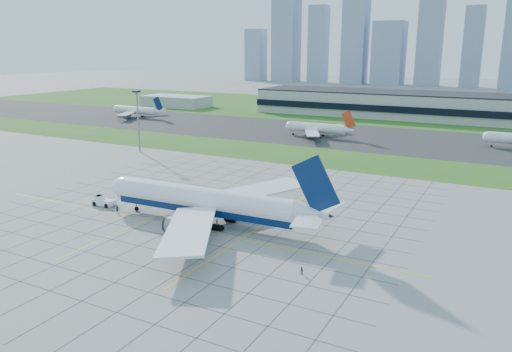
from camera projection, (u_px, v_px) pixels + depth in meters
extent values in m
plane|color=gray|center=(182.00, 224.00, 123.90)|extent=(1400.00, 1400.00, 0.00)
cube|color=#25611B|center=(316.00, 157.00, 200.75)|extent=(700.00, 35.00, 0.04)
cube|color=#383838|center=(357.00, 136.00, 247.71)|extent=(700.00, 75.00, 0.04)
cube|color=#25611B|center=(405.00, 112.00, 341.65)|extent=(700.00, 145.00, 0.04)
cube|color=#474744|center=(76.00, 189.00, 154.40)|extent=(0.18, 130.00, 0.02)
cube|color=#474744|center=(95.00, 193.00, 150.74)|extent=(0.18, 130.00, 0.02)
cube|color=#474744|center=(115.00, 196.00, 147.08)|extent=(0.18, 130.00, 0.02)
cube|color=#474744|center=(135.00, 200.00, 143.42)|extent=(0.18, 130.00, 0.02)
cube|color=#474744|center=(157.00, 204.00, 139.75)|extent=(0.18, 130.00, 0.02)
cube|color=#474744|center=(181.00, 208.00, 136.09)|extent=(0.18, 130.00, 0.02)
cube|color=#474744|center=(205.00, 213.00, 132.43)|extent=(0.18, 130.00, 0.02)
cube|color=#474744|center=(231.00, 217.00, 128.77)|extent=(0.18, 130.00, 0.02)
cube|color=#474744|center=(258.00, 222.00, 125.11)|extent=(0.18, 130.00, 0.02)
cube|color=#474744|center=(287.00, 228.00, 121.45)|extent=(0.18, 130.00, 0.02)
cube|color=#474744|center=(318.00, 233.00, 117.79)|extent=(0.18, 130.00, 0.02)
cube|color=#474744|center=(351.00, 239.00, 114.12)|extent=(0.18, 130.00, 0.02)
cube|color=#474744|center=(385.00, 245.00, 110.46)|extent=(0.18, 130.00, 0.02)
cube|color=#474744|center=(50.00, 291.00, 89.73)|extent=(110.00, 0.18, 0.02)
cube|color=#474744|center=(84.00, 274.00, 96.57)|extent=(110.00, 0.18, 0.02)
cube|color=#474744|center=(113.00, 259.00, 103.40)|extent=(110.00, 0.18, 0.02)
cube|color=#474744|center=(139.00, 246.00, 110.23)|extent=(110.00, 0.18, 0.02)
cube|color=#474744|center=(162.00, 234.00, 117.06)|extent=(110.00, 0.18, 0.02)
cube|color=#474744|center=(182.00, 224.00, 123.89)|extent=(110.00, 0.18, 0.02)
cube|color=#474744|center=(201.00, 215.00, 130.72)|extent=(110.00, 0.18, 0.02)
cube|color=#474744|center=(217.00, 207.00, 137.55)|extent=(110.00, 0.18, 0.02)
cube|color=#474744|center=(232.00, 199.00, 144.39)|extent=(110.00, 0.18, 0.02)
cube|color=#474744|center=(246.00, 192.00, 151.22)|extent=(110.00, 0.18, 0.02)
cube|color=#474744|center=(258.00, 186.00, 158.05)|extent=(110.00, 0.18, 0.02)
cube|color=#474744|center=(269.00, 180.00, 164.88)|extent=(110.00, 0.18, 0.02)
cube|color=#474744|center=(280.00, 175.00, 171.71)|extent=(110.00, 0.18, 0.02)
cube|color=#474744|center=(289.00, 170.00, 178.54)|extent=(110.00, 0.18, 0.02)
cube|color=yellow|center=(178.00, 226.00, 122.18)|extent=(120.00, 0.25, 0.03)
cube|color=yellow|center=(196.00, 198.00, 145.55)|extent=(0.25, 100.00, 0.03)
cube|color=yellow|center=(282.00, 212.00, 132.73)|extent=(0.25, 100.00, 0.03)
cube|color=#B7B7B2|center=(464.00, 108.00, 300.14)|extent=(260.00, 42.00, 15.00)
cube|color=black|center=(460.00, 113.00, 281.90)|extent=(260.00, 1.00, 4.00)
cube|color=black|center=(466.00, 95.00, 298.18)|extent=(260.00, 42.00, 0.80)
cube|color=#B7B7B2|center=(176.00, 101.00, 375.46)|extent=(50.00, 25.00, 8.00)
cylinder|color=gray|center=(138.00, 122.00, 208.34)|extent=(0.70, 0.70, 25.00)
cube|color=black|center=(136.00, 92.00, 205.20)|extent=(2.50, 2.50, 0.80)
cube|color=#8A99B5|center=(256.00, 55.00, 677.61)|extent=(24.00, 21.60, 68.00)
cube|color=#8A99B5|center=(286.00, 26.00, 647.85)|extent=(31.00, 27.90, 142.00)
cube|color=#8A99B5|center=(318.00, 45.00, 633.08)|extent=(22.00, 19.80, 95.00)
cube|color=#8A99B5|center=(356.00, 17.00, 603.06)|extent=(28.00, 25.20, 160.00)
cube|color=#8A99B5|center=(389.00, 53.00, 594.49)|extent=(35.00, 31.50, 74.00)
cube|color=#8A99B5|center=(431.00, 34.00, 567.99)|extent=(26.00, 23.40, 118.00)
cube|color=#8A99B5|center=(473.00, 47.00, 550.65)|extent=(20.00, 18.00, 88.00)
cylinder|color=white|center=(205.00, 200.00, 123.42)|extent=(48.94, 8.20, 6.36)
cube|color=#071E4A|center=(205.00, 208.00, 123.92)|extent=(48.92, 7.77, 1.70)
ellipsoid|color=white|center=(128.00, 188.00, 133.78)|extent=(10.40, 6.74, 6.36)
cube|color=black|center=(121.00, 185.00, 134.64)|extent=(2.46, 3.48, 0.64)
cone|color=white|center=(312.00, 215.00, 111.41)|extent=(8.70, 6.36, 6.04)
cube|color=#071E4A|center=(316.00, 185.00, 109.43)|extent=(11.56, 0.97, 13.52)
cube|color=white|center=(258.00, 190.00, 135.74)|extent=(20.72, 30.99, 1.03)
cube|color=white|center=(189.00, 230.00, 106.23)|extent=(22.42, 30.66, 1.03)
cylinder|color=slate|center=(227.00, 200.00, 133.90)|extent=(7.03, 4.28, 4.03)
cylinder|color=slate|center=(180.00, 226.00, 114.53)|extent=(7.03, 4.28, 4.03)
cylinder|color=gray|center=(136.00, 206.00, 133.78)|extent=(0.40, 0.40, 2.75)
cylinder|color=black|center=(137.00, 209.00, 133.98)|extent=(1.18, 0.57, 1.17)
cylinder|color=black|center=(231.00, 219.00, 125.42)|extent=(1.42, 1.32, 1.38)
cylinder|color=black|center=(217.00, 228.00, 119.52)|extent=(1.42, 1.32, 1.38)
cube|color=white|center=(104.00, 202.00, 138.45)|extent=(6.59, 3.27, 1.51)
cube|color=white|center=(99.00, 198.00, 138.92)|extent=(2.03, 2.45, 1.19)
cube|color=black|center=(99.00, 197.00, 138.86)|extent=(1.81, 2.22, 0.76)
cube|color=gray|center=(117.00, 205.00, 136.56)|extent=(3.24, 0.32, 0.19)
cylinder|color=black|center=(102.00, 201.00, 140.68)|extent=(1.21, 0.58, 1.19)
cylinder|color=black|center=(95.00, 204.00, 138.24)|extent=(1.21, 0.58, 1.19)
cylinder|color=black|center=(114.00, 203.00, 138.85)|extent=(1.21, 0.58, 1.19)
cylinder|color=black|center=(107.00, 206.00, 136.40)|extent=(1.21, 0.58, 1.19)
imported|color=black|center=(117.00, 209.00, 132.27)|extent=(0.60, 0.79, 1.92)
imported|color=black|center=(302.00, 271.00, 96.00)|extent=(0.95, 0.95, 1.55)
cylinder|color=white|center=(136.00, 110.00, 316.10)|extent=(32.24, 4.80, 4.80)
cube|color=#071B46|center=(158.00, 104.00, 306.66)|extent=(7.46, 0.40, 9.15)
cube|color=white|center=(150.00, 110.00, 324.66)|extent=(13.89, 20.66, 0.40)
cube|color=white|center=(127.00, 114.00, 305.88)|extent=(13.89, 20.66, 0.40)
cylinder|color=black|center=(142.00, 116.00, 317.74)|extent=(1.00, 1.00, 1.00)
cylinder|color=black|center=(137.00, 117.00, 313.98)|extent=(1.00, 1.00, 1.00)
cylinder|color=white|center=(317.00, 128.00, 245.61)|extent=(28.66, 4.80, 4.80)
cube|color=red|center=(349.00, 120.00, 237.09)|extent=(7.46, 0.40, 9.15)
cube|color=white|center=(328.00, 127.00, 254.29)|extent=(13.89, 20.66, 0.40)
cube|color=white|center=(312.00, 133.00, 235.51)|extent=(13.89, 20.66, 0.40)
cylinder|color=black|center=(323.00, 136.00, 247.39)|extent=(1.00, 1.00, 1.00)
cylinder|color=black|center=(320.00, 137.00, 243.63)|extent=(1.00, 1.00, 1.00)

